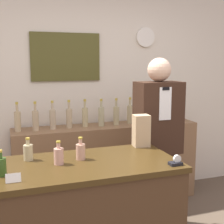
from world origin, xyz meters
TOP-DOWN VIEW (x-y plane):
  - back_wall at (-0.00, 2.00)m, footprint 5.20×0.09m
  - back_shelf at (0.22, 1.73)m, footprint 2.15×0.41m
  - display_counter at (-0.38, 0.47)m, footprint 1.35×0.70m
  - shopkeeper at (0.49, 1.00)m, footprint 0.43×0.27m
  - potted_plant at (1.09, 1.70)m, footprint 0.24×0.24m
  - paper_bag at (0.19, 0.75)m, footprint 0.14×0.12m
  - tape_dispenser at (0.22, 0.21)m, footprint 0.09×0.06m
  - price_card_left at (-0.87, 0.25)m, footprint 0.09×0.02m
  - counter_bottle_0 at (-0.94, 0.39)m, footprint 0.07×0.07m
  - counter_bottle_1 at (-0.75, 0.67)m, footprint 0.07×0.07m
  - counter_bottle_2 at (-0.56, 0.50)m, footprint 0.07×0.07m
  - counter_bottle_3 at (-0.38, 0.56)m, footprint 0.07×0.07m
  - shelf_bottle_0 at (-0.78, 1.74)m, footprint 0.07×0.07m
  - shelf_bottle_1 at (-0.59, 1.72)m, footprint 0.07×0.07m
  - shelf_bottle_2 at (-0.41, 1.74)m, footprint 0.07×0.07m
  - shelf_bottle_3 at (-0.23, 1.74)m, footprint 0.07×0.07m
  - shelf_bottle_4 at (-0.04, 1.75)m, footprint 0.07×0.07m
  - shelf_bottle_5 at (0.14, 1.72)m, footprint 0.07×0.07m
  - shelf_bottle_6 at (0.32, 1.72)m, footprint 0.07×0.07m
  - shelf_bottle_7 at (0.51, 1.75)m, footprint 0.07×0.07m
  - shelf_bottle_8 at (0.69, 1.73)m, footprint 0.07×0.07m
  - shelf_bottle_9 at (0.87, 1.72)m, footprint 0.07×0.07m

SIDE VIEW (x-z plane):
  - back_shelf at x=0.22m, z-range 0.00..0.93m
  - display_counter at x=-0.38m, z-range 0.00..0.95m
  - shopkeeper at x=0.49m, z-range 0.00..1.70m
  - tape_dispenser at x=0.22m, z-range 0.93..1.00m
  - price_card_left at x=-0.87m, z-range 0.95..1.00m
  - counter_bottle_0 at x=-0.94m, z-range 0.92..1.09m
  - counter_bottle_1 at x=-0.75m, z-range 0.92..1.09m
  - counter_bottle_2 at x=-0.56m, z-range 0.92..1.09m
  - counter_bottle_3 at x=-0.38m, z-range 0.92..1.09m
  - shelf_bottle_0 at x=-0.78m, z-range 0.89..1.21m
  - shelf_bottle_1 at x=-0.59m, z-range 0.89..1.21m
  - shelf_bottle_2 at x=-0.41m, z-range 0.89..1.21m
  - shelf_bottle_3 at x=-0.23m, z-range 0.89..1.21m
  - shelf_bottle_4 at x=-0.04m, z-range 0.89..1.21m
  - shelf_bottle_5 at x=0.14m, z-range 0.89..1.21m
  - shelf_bottle_6 at x=0.32m, z-range 0.89..1.21m
  - shelf_bottle_7 at x=0.51m, z-range 0.89..1.21m
  - shelf_bottle_8 at x=0.69m, z-range 0.89..1.21m
  - shelf_bottle_9 at x=0.87m, z-range 0.89..1.21m
  - paper_bag at x=0.19m, z-range 0.95..1.22m
  - potted_plant at x=1.09m, z-range 0.94..1.28m
  - back_wall at x=0.00m, z-range 0.01..2.71m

